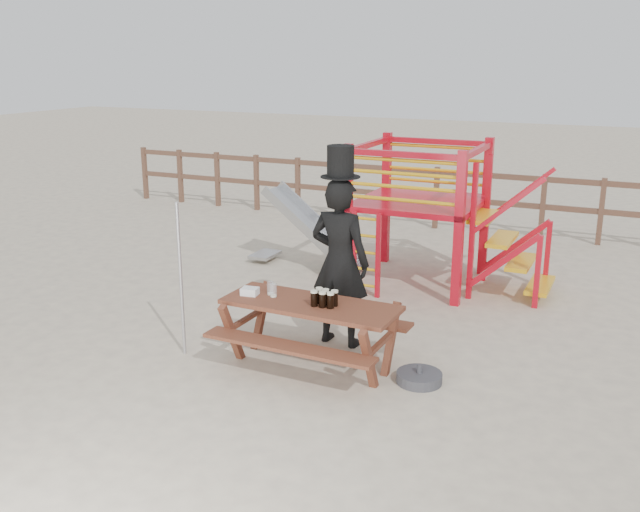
# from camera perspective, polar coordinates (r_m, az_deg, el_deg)

# --- Properties ---
(ground) EXTENTS (60.00, 60.00, 0.00)m
(ground) POSITION_cam_1_polar(r_m,az_deg,el_deg) (7.75, -1.90, -9.24)
(ground) COLOR beige
(ground) RESTS_ON ground
(back_fence) EXTENTS (15.09, 0.09, 1.20)m
(back_fence) POSITION_cam_1_polar(r_m,az_deg,el_deg) (13.87, 11.29, 4.97)
(back_fence) COLOR brown
(back_fence) RESTS_ON ground
(playground_fort) EXTENTS (4.71, 1.84, 2.10)m
(playground_fort) POSITION_cam_1_polar(r_m,az_deg,el_deg) (10.54, 7.50, 3.60)
(playground_fort) COLOR red
(playground_fort) RESTS_ON ground
(picnic_table) EXTENTS (1.92, 1.35, 0.73)m
(picnic_table) POSITION_cam_1_polar(r_m,az_deg,el_deg) (7.70, -0.75, -5.65)
(picnic_table) COLOR brown
(picnic_table) RESTS_ON ground
(man_with_hat) EXTENTS (0.75, 0.52, 2.33)m
(man_with_hat) POSITION_cam_1_polar(r_m,az_deg,el_deg) (8.14, 1.59, -0.15)
(man_with_hat) COLOR black
(man_with_hat) RESTS_ON ground
(metal_pole) EXTENTS (0.04, 0.04, 1.76)m
(metal_pole) POSITION_cam_1_polar(r_m,az_deg,el_deg) (8.03, -11.07, -1.90)
(metal_pole) COLOR #B2B2B7
(metal_pole) RESTS_ON ground
(parasol_base) EXTENTS (0.48, 0.48, 0.20)m
(parasol_base) POSITION_cam_1_polar(r_m,az_deg,el_deg) (7.56, 7.94, -9.61)
(parasol_base) COLOR #37373C
(parasol_base) RESTS_ON ground
(paper_bag) EXTENTS (0.20, 0.16, 0.08)m
(paper_bag) POSITION_cam_1_polar(r_m,az_deg,el_deg) (7.87, -5.63, -2.83)
(paper_bag) COLOR white
(paper_bag) RESTS_ON picnic_table
(stout_pints) EXTENTS (0.27, 0.18, 0.17)m
(stout_pints) POSITION_cam_1_polar(r_m,az_deg,el_deg) (7.48, 0.35, -3.39)
(stout_pints) COLOR black
(stout_pints) RESTS_ON picnic_table
(empty_glasses) EXTENTS (0.14, 0.13, 0.15)m
(empty_glasses) POSITION_cam_1_polar(r_m,az_deg,el_deg) (7.81, -3.87, -2.71)
(empty_glasses) COLOR silver
(empty_glasses) RESTS_ON picnic_table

